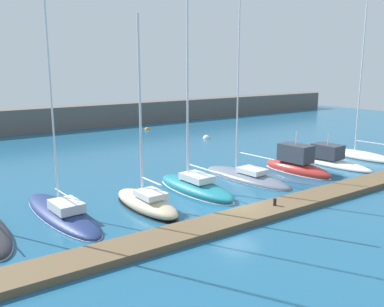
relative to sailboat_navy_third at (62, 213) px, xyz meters
The scene contains 13 objects.
ground_plane 10.56m from the sailboat_navy_third, 27.60° to the right, with size 120.00×120.00×0.00m, color #1E567A.
dock_pier 11.45m from the sailboat_navy_third, 35.23° to the right, with size 46.01×2.21×0.36m, color brown.
breakwater_seawall 34.98m from the sailboat_navy_third, 74.47° to the left, with size 108.00×3.44×3.18m, color #5B5651.
sailboat_navy_third is the anchor object (origin of this frame).
sailboat_sand_fourth 5.05m from the sailboat_navy_third, 19.65° to the right, with size 2.26×6.49×11.89m.
sailboat_teal_fifth 9.34m from the sailboat_navy_third, ahead, with size 2.76×7.78×13.97m.
sailboat_slate_sixth 14.50m from the sailboat_navy_third, ahead, with size 3.17×8.76×14.48m.
motorboat_red_seventh 19.35m from the sailboat_navy_third, ahead, with size 2.39×6.51×3.80m.
motorboat_white_eighth 23.94m from the sailboat_navy_third, ahead, with size 2.46×7.32×3.10m.
sailboat_ivory_ninth 28.62m from the sailboat_navy_third, ahead, with size 2.43×7.37×14.61m.
mooring_buoy_white 28.17m from the sailboat_navy_third, 35.42° to the left, with size 0.84×0.84×0.84m, color white.
mooring_buoy_orange 33.46m from the sailboat_navy_third, 52.41° to the left, with size 0.73×0.73×0.73m, color orange.
dock_bollard 12.78m from the sailboat_navy_third, 31.15° to the right, with size 0.20×0.20×0.44m, color black.
Camera 1 is at (-16.43, -18.64, 8.78)m, focal length 39.00 mm.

